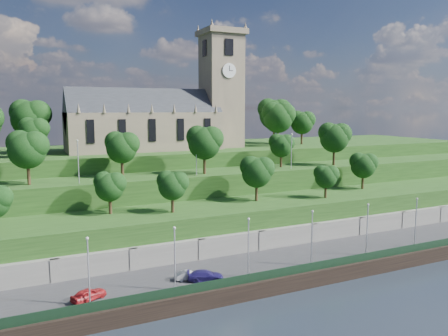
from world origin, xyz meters
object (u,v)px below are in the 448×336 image
church (166,114)px  car_left (89,294)px  car_right (205,275)px  car_middle (188,275)px

church → car_left: size_ratio=9.38×
church → car_left: (-22.71, -42.02, -19.82)m
car_left → car_right: (14.35, -0.31, -0.03)m
car_middle → car_right: 2.25m
church → car_right: church is taller
car_middle → church: bearing=-8.2°
car_left → car_right: car_left is taller
church → car_left: 51.71m
church → car_middle: 46.77m
church → car_middle: (-10.20, -41.05, -19.96)m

